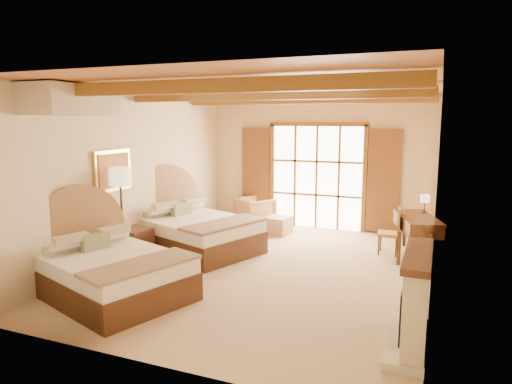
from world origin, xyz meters
The scene contains 19 objects.
floor centered at (0.00, 0.00, 0.00)m, with size 7.00×7.00×0.00m, color tan.
wall_back centered at (0.00, 3.50, 1.60)m, with size 5.50×5.50×0.00m, color beige.
wall_left centered at (-2.75, 0.00, 1.60)m, with size 7.00×7.00×0.00m, color beige.
wall_right centered at (2.75, 0.00, 1.60)m, with size 7.00×7.00×0.00m, color beige.
ceiling centered at (0.00, 0.00, 3.20)m, with size 7.00×7.00×0.00m, color #B36B3B.
ceiling_beams centered at (0.00, 0.00, 3.08)m, with size 5.39×4.60×0.18m, color brown, non-canonical shape.
french_doors centered at (0.00, 3.44, 1.25)m, with size 3.95×0.08×2.60m.
fireplace centered at (2.60, -2.00, 0.51)m, with size 0.46×1.40×1.16m.
painting centered at (-2.70, -0.75, 1.75)m, with size 0.06×0.95×0.75m.
canopy_valance centered at (-2.40, -2.00, 2.95)m, with size 0.70×1.40×0.45m, color beige.
bed_near centered at (-1.83, -2.09, 0.43)m, with size 2.66×2.25×1.42m.
bed_far centered at (-1.86, 0.54, 0.45)m, with size 2.82×2.39×1.49m.
nightstand centered at (-2.47, -0.54, 0.32)m, with size 0.53×0.53×0.64m, color #4E301C.
floor_lamp centered at (-2.50, -0.82, 1.55)m, with size 0.39×0.39×1.82m.
armchair centered at (-1.44, 2.98, 0.37)m, with size 0.79×0.82×0.74m, color tan.
ottoman centered at (-0.68, 2.53, 0.20)m, with size 0.55×0.55×0.40m, color #A8824B.
desk centered at (2.44, 1.85, 0.43)m, with size 1.04×1.61×0.80m.
desk_chair centered at (1.94, 1.78, 0.29)m, with size 0.44×0.43×0.94m.
desk_lamp centered at (2.55, 2.25, 1.08)m, with size 0.18×0.18×0.36m.
Camera 1 is at (2.77, -7.39, 2.67)m, focal length 32.00 mm.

